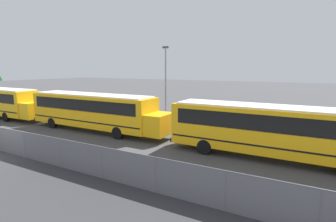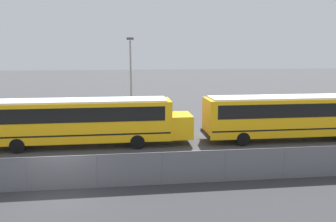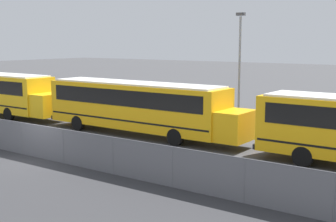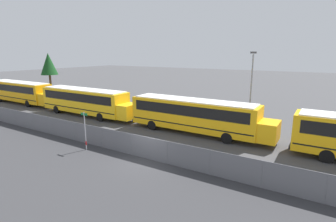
{
  "view_description": "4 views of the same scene",
  "coord_description": "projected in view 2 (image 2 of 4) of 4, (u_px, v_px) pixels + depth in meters",
  "views": [
    {
      "loc": [
        16.49,
        -9.1,
        5.38
      ],
      "look_at": [
        7.47,
        7.12,
        2.33
      ],
      "focal_mm": 28.0,
      "sensor_mm": 36.0,
      "label": 1
    },
    {
      "loc": [
        3.1,
        -14.85,
        6.36
      ],
      "look_at": [
        5.87,
        7.66,
        2.2
      ],
      "focal_mm": 35.0,
      "sensor_mm": 36.0,
      "label": 2
    },
    {
      "loc": [
        17.86,
        -14.34,
        5.64
      ],
      "look_at": [
        2.71,
        6.69,
        1.76
      ],
      "focal_mm": 50.0,
      "sensor_mm": 36.0,
      "label": 3
    },
    {
      "loc": [
        10.3,
        -14.13,
        7.43
      ],
      "look_at": [
        -2.36,
        6.49,
        1.99
      ],
      "focal_mm": 28.0,
      "sensor_mm": 36.0,
      "label": 4
    }
  ],
  "objects": [
    {
      "name": "light_pole",
      "position": [
        131.0,
        77.0,
        28.6
      ],
      "size": [
        0.6,
        0.24,
        7.51
      ],
      "color": "gray",
      "rests_on": "ground_plane"
    },
    {
      "name": "fence",
      "position": [
        62.0,
        172.0,
        15.12
      ],
      "size": [
        83.48,
        0.07,
        1.64
      ],
      "color": "#9EA0A5",
      "rests_on": "ground_plane"
    },
    {
      "name": "school_bus_2",
      "position": [
        85.0,
        119.0,
        21.97
      ],
      "size": [
        13.74,
        2.53,
        3.19
      ],
      "color": "#EDA80F",
      "rests_on": "ground_plane"
    },
    {
      "name": "school_bus_3",
      "position": [
        293.0,
        114.0,
        23.56
      ],
      "size": [
        13.74,
        2.53,
        3.19
      ],
      "color": "#EDA80F",
      "rests_on": "ground_plane"
    },
    {
      "name": "ground_plane",
      "position": [
        63.0,
        189.0,
        15.27
      ],
      "size": [
        200.0,
        200.0,
        0.0
      ],
      "primitive_type": "plane",
      "color": "#424244"
    }
  ]
}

